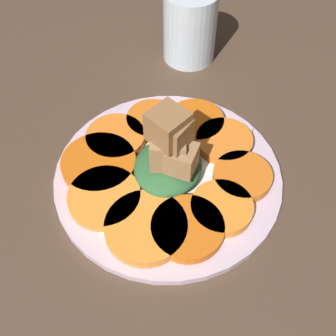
% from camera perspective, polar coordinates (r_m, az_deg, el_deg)
% --- Properties ---
extents(table_slab, '(1.20, 1.20, 0.02)m').
position_cam_1_polar(table_slab, '(0.53, 0.00, -2.04)').
color(table_slab, '#4C3828').
rests_on(table_slab, ground).
extents(plate, '(0.28, 0.28, 0.01)m').
position_cam_1_polar(plate, '(0.52, 0.00, -1.06)').
color(plate, silver).
rests_on(plate, table_slab).
extents(carrot_slice_0, '(0.08, 0.08, 0.01)m').
position_cam_1_polar(carrot_slice_0, '(0.47, 2.67, -8.12)').
color(carrot_slice_0, '#D66114').
rests_on(carrot_slice_0, plate).
extents(carrot_slice_1, '(0.07, 0.07, 0.01)m').
position_cam_1_polar(carrot_slice_1, '(0.48, 7.29, -5.35)').
color(carrot_slice_1, orange).
rests_on(carrot_slice_1, plate).
extents(carrot_slice_2, '(0.07, 0.07, 0.01)m').
position_cam_1_polar(carrot_slice_2, '(0.51, 10.04, -1.09)').
color(carrot_slice_2, orange).
rests_on(carrot_slice_2, plate).
extents(carrot_slice_3, '(0.07, 0.07, 0.01)m').
position_cam_1_polar(carrot_slice_3, '(0.55, 7.60, 3.65)').
color(carrot_slice_3, orange).
rests_on(carrot_slice_3, plate).
extents(carrot_slice_4, '(0.08, 0.08, 0.01)m').
position_cam_1_polar(carrot_slice_4, '(0.57, 3.71, 6.29)').
color(carrot_slice_4, '#D35E12').
rests_on(carrot_slice_4, plate).
extents(carrot_slice_5, '(0.07, 0.07, 0.01)m').
position_cam_1_polar(carrot_slice_5, '(0.57, -2.08, 6.49)').
color(carrot_slice_5, orange).
rests_on(carrot_slice_5, plate).
extents(carrot_slice_6, '(0.08, 0.08, 0.01)m').
position_cam_1_polar(carrot_slice_6, '(0.55, -7.11, 4.12)').
color(carrot_slice_6, orange).
rests_on(carrot_slice_6, plate).
extents(carrot_slice_7, '(0.09, 0.09, 0.01)m').
position_cam_1_polar(carrot_slice_7, '(0.52, -9.36, 0.65)').
color(carrot_slice_7, '#D55F13').
rests_on(carrot_slice_7, plate).
extents(carrot_slice_8, '(0.08, 0.08, 0.01)m').
position_cam_1_polar(carrot_slice_8, '(0.49, -8.62, -3.93)').
color(carrot_slice_8, orange).
rests_on(carrot_slice_8, plate).
extents(carrot_slice_9, '(0.09, 0.09, 0.01)m').
position_cam_1_polar(carrot_slice_9, '(0.47, -3.39, -7.88)').
color(carrot_slice_9, orange).
rests_on(carrot_slice_9, plate).
extents(center_pile, '(0.09, 0.08, 0.10)m').
position_cam_1_polar(center_pile, '(0.49, 0.20, 2.31)').
color(center_pile, '#2D6033').
rests_on(center_pile, plate).
extents(fork, '(0.19, 0.03, 0.00)m').
position_cam_1_polar(fork, '(0.51, 8.06, -2.13)').
color(fork, silver).
rests_on(fork, plate).
extents(water_glass, '(0.08, 0.08, 0.11)m').
position_cam_1_polar(water_glass, '(0.67, 2.99, 18.68)').
color(water_glass, silver).
rests_on(water_glass, table_slab).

